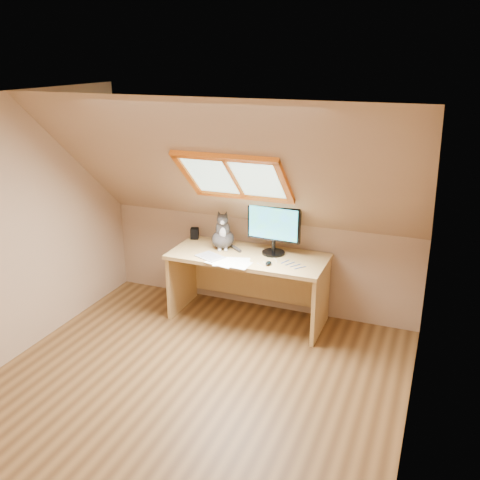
% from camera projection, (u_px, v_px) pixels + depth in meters
% --- Properties ---
extents(ground, '(3.50, 3.50, 0.00)m').
position_uv_depth(ground, '(189.00, 390.00, 4.53)').
color(ground, brown).
rests_on(ground, ground).
extents(room_shell, '(3.52, 3.52, 2.41)m').
position_uv_depth(room_shell, '(177.00, 234.00, 3.97)').
color(room_shell, '#A38161').
rests_on(room_shell, ground).
extents(desk, '(1.62, 0.71, 0.74)m').
position_uv_depth(desk, '(250.00, 272.00, 5.63)').
color(desk, tan).
rests_on(desk, ground).
extents(monitor, '(0.56, 0.24, 0.52)m').
position_uv_depth(monitor, '(274.00, 226.00, 5.42)').
color(monitor, black).
rests_on(monitor, desk).
extents(cat, '(0.31, 0.34, 0.43)m').
position_uv_depth(cat, '(223.00, 235.00, 5.63)').
color(cat, '#46413E').
rests_on(cat, desk).
extents(desk_speaker, '(0.11, 0.11, 0.12)m').
position_uv_depth(desk_speaker, '(195.00, 233.00, 5.94)').
color(desk_speaker, black).
rests_on(desk_speaker, desk).
extents(graphics_tablet, '(0.33, 0.29, 0.01)m').
position_uv_depth(graphics_tablet, '(210.00, 257.00, 5.42)').
color(graphics_tablet, '#B2B2B7').
rests_on(graphics_tablet, desk).
extents(mouse, '(0.06, 0.10, 0.03)m').
position_uv_depth(mouse, '(268.00, 263.00, 5.23)').
color(mouse, black).
rests_on(mouse, desk).
extents(papers, '(0.35, 0.30, 0.01)m').
position_uv_depth(papers, '(229.00, 262.00, 5.30)').
color(papers, white).
rests_on(papers, desk).
extents(cables, '(0.51, 0.26, 0.01)m').
position_uv_depth(cables, '(283.00, 264.00, 5.25)').
color(cables, silver).
rests_on(cables, desk).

